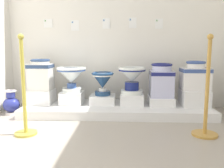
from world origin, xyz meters
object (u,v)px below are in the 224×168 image
antique_toilet_tall_cobalt (103,81)px  plinth_block_pale_glazed (194,98)px  plinth_block_tall_cobalt (103,99)px  plinth_block_squat_floral (161,101)px  info_placard_third (106,23)px  antique_toilet_broad_patterned (71,76)px  antique_toilet_squat_floral (161,80)px  info_placard_fifth (159,24)px  plinth_block_rightmost (42,96)px  plinth_block_central_ornate (132,99)px  plinth_block_broad_patterned (72,98)px  antique_toilet_central_ornate (132,77)px  stanchion_post_near_right (206,107)px  info_placard_second (75,25)px  info_placard_first (48,23)px  info_placard_fourth (133,23)px  stanchion_post_near_left (24,103)px  decorative_vase_spare (11,103)px  antique_toilet_rightmost (41,74)px  antique_toilet_pale_glazed (195,76)px

antique_toilet_tall_cobalt → plinth_block_pale_glazed: antique_toilet_tall_cobalt is taller
plinth_block_tall_cobalt → plinth_block_squat_floral: (0.85, -0.02, -0.00)m
plinth_block_squat_floral → info_placard_third: 1.44m
antique_toilet_tall_cobalt → plinth_block_squat_floral: 0.89m
antique_toilet_broad_patterned → plinth_block_pale_glazed: size_ratio=1.07×
antique_toilet_squat_floral → info_placard_fifth: bearing=91.1°
plinth_block_rightmost → plinth_block_central_ornate: plinth_block_rightmost is taller
plinth_block_tall_cobalt → plinth_block_broad_patterned: bearing=-177.6°
info_placard_third → info_placard_fifth: info_placard_third is taller
antique_toilet_broad_patterned → antique_toilet_central_ornate: size_ratio=1.07×
plinth_block_central_ornate → stanchion_post_near_right: size_ratio=0.31×
antique_toilet_broad_patterned → info_placard_second: (-0.00, 0.34, 0.75)m
info_placard_first → stanchion_post_near_right: 2.62m
info_placard_fourth → stanchion_post_near_right: size_ratio=0.15×
plinth_block_tall_cobalt → info_placard_third: size_ratio=2.31×
antique_toilet_broad_patterned → info_placard_second: bearing=90.1°
plinth_block_central_ornate → antique_toilet_squat_floral: 0.51m
antique_toilet_broad_patterned → info_placard_first: bearing=141.1°
plinth_block_squat_floral → stanchion_post_near_left: size_ratio=0.37×
antique_toilet_broad_patterned → decorative_vase_spare: size_ratio=1.23×
antique_toilet_rightmost → plinth_block_squat_floral: (1.76, -0.02, -0.38)m
info_placard_first → info_placard_third: (0.91, 0.00, -0.01)m
plinth_block_rightmost → antique_toilet_squat_floral: antique_toilet_squat_floral is taller
antique_toilet_squat_floral → antique_toilet_central_ornate: bearing=-178.7°
antique_toilet_rightmost → info_placard_second: (0.46, 0.33, 0.72)m
plinth_block_squat_floral → stanchion_post_near_left: bearing=-148.6°
antique_toilet_squat_floral → plinth_block_pale_glazed: antique_toilet_squat_floral is taller
plinth_block_squat_floral → decorative_vase_spare: bearing=-175.3°
plinth_block_central_ornate → antique_toilet_rightmost: bearing=178.9°
plinth_block_broad_patterned → plinth_block_tall_cobalt: bearing=2.4°
antique_toilet_broad_patterned → info_placard_fifth: size_ratio=2.84×
antique_toilet_tall_cobalt → info_placard_fourth: info_placard_fourth is taller
antique_toilet_squat_floral → plinth_block_pale_glazed: 0.53m
plinth_block_rightmost → plinth_block_tall_cobalt: plinth_block_rightmost is taller
plinth_block_tall_cobalt → plinth_block_squat_floral: 0.85m
antique_toilet_pale_glazed → stanchion_post_near_right: 0.90m
info_placard_fifth → plinth_block_squat_floral: bearing=-88.9°
info_placard_fifth → info_placard_second: bearing=180.0°
stanchion_post_near_left → info_placard_second: bearing=77.4°
antique_toilet_squat_floral → decorative_vase_spare: antique_toilet_squat_floral is taller
stanchion_post_near_left → plinth_block_central_ornate: bearing=39.4°
antique_toilet_rightmost → antique_toilet_squat_floral: (1.76, -0.02, -0.07)m
plinth_block_squat_floral → info_placard_third: size_ratio=2.52×
antique_toilet_broad_patterned → plinth_block_pale_glazed: (1.76, -0.05, -0.30)m
decorative_vase_spare → stanchion_post_near_left: stanchion_post_near_left is taller
info_placard_first → info_placard_third: info_placard_third is taller
plinth_block_broad_patterned → stanchion_post_near_left: 1.03m
antique_toilet_central_ornate → stanchion_post_near_left: bearing=-140.6°
antique_toilet_tall_cobalt → plinth_block_pale_glazed: (1.31, -0.07, -0.23)m
info_placard_second → info_placard_fifth: size_ratio=1.06×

